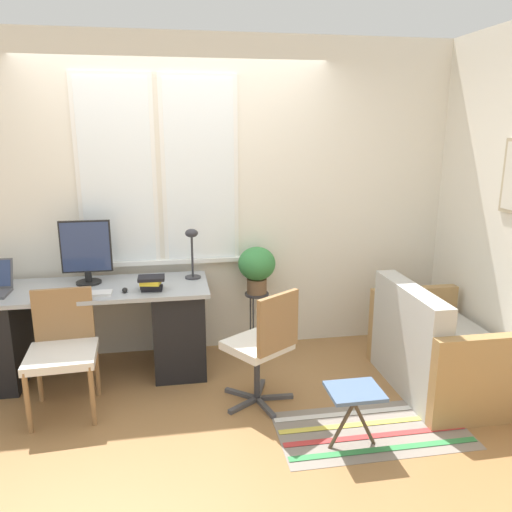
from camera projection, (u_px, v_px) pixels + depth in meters
ground_plane at (189, 387)px, 3.88m from camera, size 14.00×14.00×0.00m
wall_back_with_window at (179, 200)px, 4.26m from camera, size 9.00×0.12×2.70m
wall_right_with_picture at (490, 206)px, 3.93m from camera, size 0.08×9.00×2.70m
desk at (90, 329)px, 3.98m from camera, size 1.88×0.67×0.74m
monitor at (86, 252)px, 3.94m from camera, size 0.39×0.20×0.51m
keyboard at (85, 294)px, 3.72m from camera, size 0.40×0.12×0.02m
mouse at (125, 290)px, 3.78m from camera, size 0.04×0.07×0.03m
desk_lamp at (192, 244)px, 4.08m from camera, size 0.13×0.13×0.42m
book_stack at (151, 283)px, 3.82m from camera, size 0.20×0.16×0.11m
desk_chair_wooden at (62, 347)px, 3.47m from camera, size 0.48×0.49×0.85m
office_chair_swivel at (263, 344)px, 3.52m from camera, size 0.55×0.56×0.87m
couch_loveseat at (438, 352)px, 3.82m from camera, size 0.76×1.13×0.82m
plant_stand at (257, 302)px, 4.38m from camera, size 0.21×0.21×0.55m
potted_plant at (257, 266)px, 4.30m from camera, size 0.32×0.32×0.41m
floor_rug_striped at (372, 430)px, 3.31m from camera, size 1.26×0.63×0.01m
folding_stool at (354, 396)px, 3.07m from camera, size 0.33×0.28×0.40m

